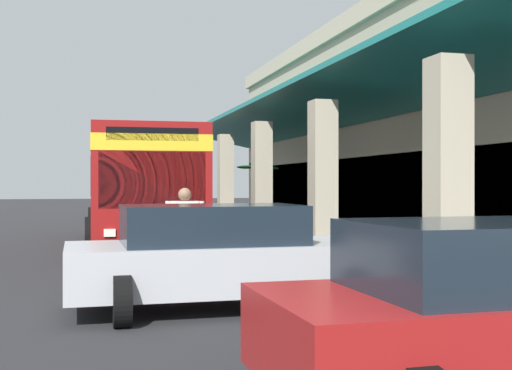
{
  "coord_description": "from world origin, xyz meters",
  "views": [
    {
      "loc": [
        22.97,
        -2.6,
        1.76
      ],
      "look_at": [
        4.21,
        2.18,
        1.74
      ],
      "focal_mm": 47.4,
      "sensor_mm": 36.0,
      "label": 1
    }
  ],
  "objects_px": {
    "parked_sedan_silver": "(222,256)",
    "potted_palm": "(256,215)",
    "transit_bus": "(137,181)",
    "pedestrian": "(185,231)"
  },
  "relations": [
    {
      "from": "parked_sedan_silver",
      "to": "pedestrian",
      "type": "height_order",
      "value": "pedestrian"
    },
    {
      "from": "transit_bus",
      "to": "parked_sedan_silver",
      "type": "xyz_separation_m",
      "value": [
        10.52,
        0.39,
        -1.1
      ]
    },
    {
      "from": "pedestrian",
      "to": "potted_palm",
      "type": "height_order",
      "value": "potted_palm"
    },
    {
      "from": "transit_bus",
      "to": "parked_sedan_silver",
      "type": "distance_m",
      "value": 10.58
    },
    {
      "from": "parked_sedan_silver",
      "to": "pedestrian",
      "type": "xyz_separation_m",
      "value": [
        -2.21,
        -0.2,
        0.21
      ]
    },
    {
      "from": "parked_sedan_silver",
      "to": "potted_palm",
      "type": "relative_size",
      "value": 1.7
    },
    {
      "from": "pedestrian",
      "to": "potted_palm",
      "type": "xyz_separation_m",
      "value": [
        -12.81,
        4.54,
        -0.36
      ]
    },
    {
      "from": "transit_bus",
      "to": "pedestrian",
      "type": "bearing_deg",
      "value": 1.28
    },
    {
      "from": "parked_sedan_silver",
      "to": "potted_palm",
      "type": "distance_m",
      "value": 15.63
    },
    {
      "from": "transit_bus",
      "to": "potted_palm",
      "type": "bearing_deg",
      "value": 133.62
    }
  ]
}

